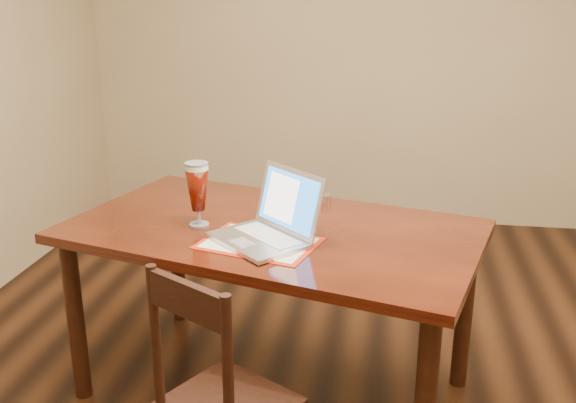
# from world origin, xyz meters

# --- Properties ---
(dining_table) EXTENTS (1.84, 1.33, 1.04)m
(dining_table) POSITION_xyz_m (-0.46, 0.15, 0.69)
(dining_table) COLOR #51190A
(dining_table) RESTS_ON ground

